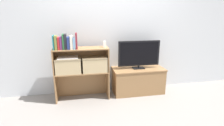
{
  "coord_description": "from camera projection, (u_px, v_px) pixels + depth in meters",
  "views": [
    {
      "loc": [
        -0.57,
        -2.79,
        1.47
      ],
      "look_at": [
        0.0,
        0.16,
        0.63
      ],
      "focal_mm": 28.0,
      "sensor_mm": 36.0,
      "label": 1
    }
  ],
  "objects": [
    {
      "name": "ground_plane",
      "position": [
        114.0,
        99.0,
        3.14
      ],
      "size": [
        16.0,
        16.0,
        0.0
      ],
      "primitive_type": "plane",
      "color": "gray"
    },
    {
      "name": "wall_back",
      "position": [
        109.0,
        29.0,
        3.26
      ],
      "size": [
        10.0,
        0.05,
        2.4
      ],
      "color": "silver",
      "rests_on": "ground_plane"
    },
    {
      "name": "tv_stand",
      "position": [
        138.0,
        80.0,
        3.38
      ],
      "size": [
        0.97,
        0.46,
        0.48
      ],
      "color": "olive",
      "rests_on": "ground_plane"
    },
    {
      "name": "tv",
      "position": [
        139.0,
        54.0,
        3.23
      ],
      "size": [
        0.79,
        0.14,
        0.53
      ],
      "color": "black",
      "rests_on": "tv_stand"
    },
    {
      "name": "bookshelf_lower_tier",
      "position": [
        82.0,
        80.0,
        3.16
      ],
      "size": [
        0.93,
        0.31,
        0.51
      ],
      "color": "olive",
      "rests_on": "ground_plane"
    },
    {
      "name": "bookshelf_upper_tier",
      "position": [
        81.0,
        56.0,
        3.04
      ],
      "size": [
        0.93,
        0.31,
        0.42
      ],
      "color": "olive",
      "rests_on": "bookshelf_lower_tier"
    },
    {
      "name": "book_teal",
      "position": [
        54.0,
        43.0,
        2.78
      ],
      "size": [
        0.02,
        0.15,
        0.23
      ],
      "color": "#1E7075",
      "rests_on": "bookshelf_upper_tier"
    },
    {
      "name": "book_olive",
      "position": [
        56.0,
        43.0,
        2.79
      ],
      "size": [
        0.04,
        0.15,
        0.22
      ],
      "color": "olive",
      "rests_on": "bookshelf_upper_tier"
    },
    {
      "name": "book_crimson",
      "position": [
        59.0,
        43.0,
        2.8
      ],
      "size": [
        0.03,
        0.13,
        0.2
      ],
      "color": "#B22328",
      "rests_on": "bookshelf_upper_tier"
    },
    {
      "name": "book_plum",
      "position": [
        61.0,
        43.0,
        2.81
      ],
      "size": [
        0.04,
        0.13,
        0.21
      ],
      "color": "#6B2D66",
      "rests_on": "bookshelf_upper_tier"
    },
    {
      "name": "book_forest",
      "position": [
        63.0,
        42.0,
        2.81
      ],
      "size": [
        0.02,
        0.15,
        0.24
      ],
      "color": "#286638",
      "rests_on": "bookshelf_upper_tier"
    },
    {
      "name": "book_charcoal",
      "position": [
        65.0,
        42.0,
        2.81
      ],
      "size": [
        0.04,
        0.13,
        0.25
      ],
      "color": "#232328",
      "rests_on": "bookshelf_upper_tier"
    },
    {
      "name": "book_navy",
      "position": [
        68.0,
        43.0,
        2.83
      ],
      "size": [
        0.04,
        0.16,
        0.2
      ],
      "color": "navy",
      "rests_on": "bookshelf_upper_tier"
    },
    {
      "name": "book_ivory",
      "position": [
        71.0,
        42.0,
        2.83
      ],
      "size": [
        0.04,
        0.15,
        0.22
      ],
      "color": "silver",
      "rests_on": "bookshelf_upper_tier"
    },
    {
      "name": "book_skyblue",
      "position": [
        74.0,
        43.0,
        2.85
      ],
      "size": [
        0.03,
        0.15,
        0.18
      ],
      "color": "#709ECC",
      "rests_on": "bookshelf_upper_tier"
    },
    {
      "name": "book_maroon",
      "position": [
        76.0,
        41.0,
        2.84
      ],
      "size": [
        0.03,
        0.13,
        0.26
      ],
      "color": "maroon",
      "rests_on": "bookshelf_upper_tier"
    },
    {
      "name": "baby_monitor",
      "position": [
        105.0,
        44.0,
        3.0
      ],
      "size": [
        0.05,
        0.03,
        0.14
      ],
      "color": "white",
      "rests_on": "bookshelf_upper_tier"
    },
    {
      "name": "storage_basket_left",
      "position": [
        68.0,
        65.0,
        2.96
      ],
      "size": [
        0.42,
        0.28,
        0.26
      ],
      "color": "tan",
      "rests_on": "bookshelf_lower_tier"
    },
    {
      "name": "storage_basket_right",
      "position": [
        95.0,
        63.0,
        3.04
      ],
      "size": [
        0.42,
        0.28,
        0.26
      ],
      "color": "tan",
      "rests_on": "bookshelf_lower_tier"
    },
    {
      "name": "laptop",
      "position": [
        68.0,
        57.0,
        2.92
      ],
      "size": [
        0.33,
        0.23,
        0.02
      ],
      "color": "white",
      "rests_on": "storage_basket_left"
    }
  ]
}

